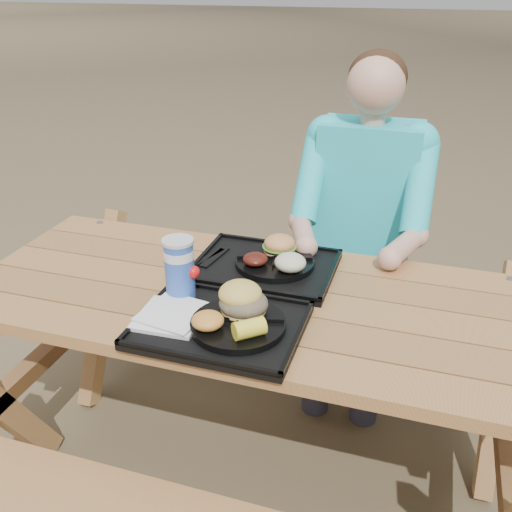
% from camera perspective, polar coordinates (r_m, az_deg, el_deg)
% --- Properties ---
extents(ground, '(60.00, 60.00, 0.00)m').
position_cam_1_polar(ground, '(2.22, 0.00, -20.75)').
color(ground, '#999999').
rests_on(ground, ground).
extents(picnic_table, '(1.80, 1.49, 0.75)m').
position_cam_1_polar(picnic_table, '(1.96, 0.00, -13.31)').
color(picnic_table, '#999999').
rests_on(picnic_table, ground).
extents(tray_near, '(0.45, 0.35, 0.02)m').
position_cam_1_polar(tray_near, '(1.58, -3.62, -7.03)').
color(tray_near, black).
rests_on(tray_near, picnic_table).
extents(tray_far, '(0.45, 0.35, 0.02)m').
position_cam_1_polar(tray_far, '(1.88, 0.91, -1.19)').
color(tray_far, black).
rests_on(tray_far, picnic_table).
extents(plate_near, '(0.26, 0.26, 0.02)m').
position_cam_1_polar(plate_near, '(1.55, -1.79, -6.86)').
color(plate_near, black).
rests_on(plate_near, tray_near).
extents(plate_far, '(0.26, 0.26, 0.02)m').
position_cam_1_polar(plate_far, '(1.87, 1.89, -0.64)').
color(plate_far, black).
rests_on(plate_far, tray_far).
extents(napkin_stack, '(0.18, 0.18, 0.02)m').
position_cam_1_polar(napkin_stack, '(1.61, -8.56, -5.88)').
color(napkin_stack, silver).
rests_on(napkin_stack, tray_near).
extents(soda_cup, '(0.09, 0.09, 0.17)m').
position_cam_1_polar(soda_cup, '(1.67, -7.65, -1.38)').
color(soda_cup, '#1640A9').
rests_on(soda_cup, tray_near).
extents(condiment_bbq, '(0.05, 0.05, 0.03)m').
position_cam_1_polar(condiment_bbq, '(1.66, -2.00, -4.25)').
color(condiment_bbq, black).
rests_on(condiment_bbq, tray_near).
extents(condiment_mustard, '(0.06, 0.06, 0.03)m').
position_cam_1_polar(condiment_mustard, '(1.64, -0.57, -4.42)').
color(condiment_mustard, yellow).
rests_on(condiment_mustard, tray_near).
extents(sandwich, '(0.13, 0.13, 0.13)m').
position_cam_1_polar(sandwich, '(1.55, -1.27, -3.52)').
color(sandwich, gold).
rests_on(sandwich, plate_near).
extents(mac_cheese, '(0.09, 0.09, 0.04)m').
position_cam_1_polar(mac_cheese, '(1.51, -4.85, -6.46)').
color(mac_cheese, gold).
rests_on(mac_cheese, plate_near).
extents(corn_cob, '(0.12, 0.12, 0.05)m').
position_cam_1_polar(corn_cob, '(1.47, -0.68, -7.25)').
color(corn_cob, yellow).
rests_on(corn_cob, plate_near).
extents(cutlery_far, '(0.05, 0.16, 0.01)m').
position_cam_1_polar(cutlery_far, '(1.92, -4.14, -0.12)').
color(cutlery_far, black).
rests_on(cutlery_far, tray_far).
extents(burger, '(0.11, 0.11, 0.09)m').
position_cam_1_polar(burger, '(1.89, 2.38, 1.64)').
color(burger, '#D38A4A').
rests_on(burger, plate_far).
extents(baked_beans, '(0.08, 0.08, 0.04)m').
position_cam_1_polar(baked_beans, '(1.82, -0.07, -0.32)').
color(baked_beans, '#49150E').
rests_on(baked_beans, plate_far).
extents(potato_salad, '(0.10, 0.10, 0.06)m').
position_cam_1_polar(potato_salad, '(1.79, 3.45, -0.65)').
color(potato_salad, beige).
rests_on(potato_salad, plate_far).
extents(diner, '(0.48, 0.84, 1.28)m').
position_cam_1_polar(diner, '(2.37, 10.52, 1.26)').
color(diner, '#1994B5').
rests_on(diner, ground).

